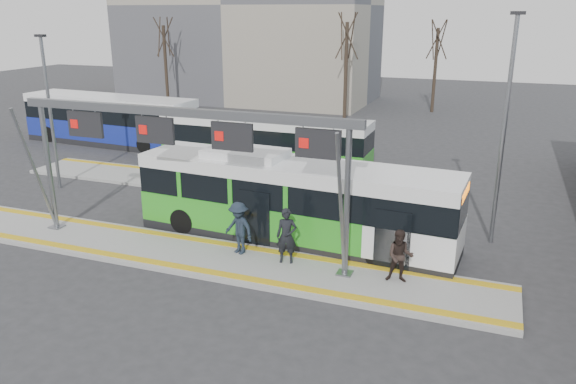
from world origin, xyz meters
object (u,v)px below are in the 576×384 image
object	(u,v)px
passenger_a	(287,236)
hero_bus	(294,202)
gantry	(183,139)
passenger_c	(239,228)
passenger_b	(400,256)

from	to	relation	value
passenger_a	hero_bus	bearing A→B (deg)	88.93
gantry	passenger_c	bearing A→B (deg)	11.56
hero_bus	passenger_c	bearing A→B (deg)	-116.85
hero_bus	passenger_a	size ratio (longest dim) A/B	6.42
gantry	passenger_b	bearing A→B (deg)	1.18
hero_bus	passenger_a	xyz separation A→B (m)	(0.59, -2.32, -0.43)
hero_bus	passenger_b	world-z (taller)	hero_bus
passenger_a	passenger_c	world-z (taller)	passenger_a
hero_bus	passenger_a	world-z (taller)	hero_bus
passenger_b	passenger_c	distance (m)	5.79
passenger_a	passenger_c	xyz separation A→B (m)	(-1.87, 0.13, -0.02)
passenger_a	passenger_b	size ratio (longest dim) A/B	1.11
hero_bus	passenger_c	distance (m)	2.58
passenger_a	passenger_c	distance (m)	1.88
hero_bus	passenger_a	bearing A→B (deg)	-72.16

